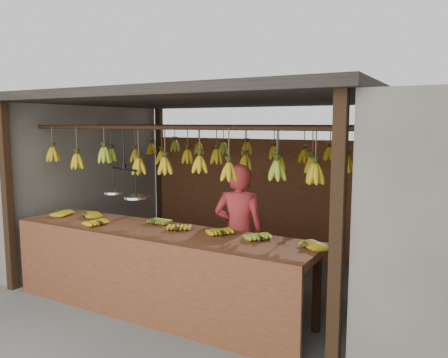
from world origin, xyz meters
The scene contains 8 objects.
ground centered at (0.00, 0.00, 0.00)m, with size 80.00×80.00×0.00m, color #5B5B57.
stall centered at (0.00, 0.33, 1.97)m, with size 4.30×3.30×2.40m.
neighbor_left centered at (-3.60, 0.00, 1.15)m, with size 3.00×3.00×2.30m, color slate.
counter centered at (-0.03, -1.23, 0.71)m, with size 3.54×0.80×0.96m.
hanging_bananas centered at (0.00, 0.00, 1.61)m, with size 3.60×2.25×0.40m.
balance_scale centered at (-0.58, -1.00, 1.27)m, with size 0.74×0.43×0.79m.
vendor centered at (0.62, -0.45, 0.80)m, with size 0.58×0.38×1.60m, color #BF3333.
bag_bundles centered at (1.94, 1.35, 1.00)m, with size 0.08×0.26×1.24m.
Camera 1 is at (2.83, -4.77, 2.05)m, focal length 35.00 mm.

